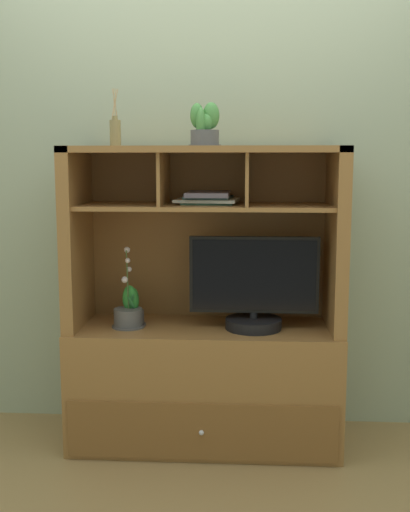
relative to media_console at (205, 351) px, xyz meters
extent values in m
cube|color=olive|center=(0.00, -0.01, -0.47)|extent=(6.00, 6.00, 0.02)
cube|color=#9AA88C|center=(0.00, 0.27, 0.94)|extent=(6.00, 0.02, 2.80)
cube|color=olive|center=(0.00, -0.01, -0.17)|extent=(1.30, 0.50, 0.59)
cube|color=brown|center=(0.00, -0.27, -0.30)|extent=(1.25, 0.01, 0.27)
sphere|color=silver|center=(0.00, -0.28, -0.30)|extent=(0.02, 0.02, 0.02)
cube|color=olive|center=(-0.62, -0.01, 0.56)|extent=(0.06, 0.46, 0.86)
cube|color=olive|center=(0.62, -0.01, 0.56)|extent=(0.06, 0.46, 0.86)
cube|color=brown|center=(0.00, 0.21, 0.55)|extent=(1.24, 0.02, 0.83)
cube|color=olive|center=(0.00, -0.01, 0.98)|extent=(1.30, 0.46, 0.03)
cube|color=olive|center=(0.00, -0.01, 0.71)|extent=(1.18, 0.41, 0.02)
cube|color=olive|center=(-0.20, -0.01, 0.84)|extent=(0.02, 0.39, 0.24)
cube|color=olive|center=(0.20, -0.01, 0.84)|extent=(0.02, 0.39, 0.24)
cylinder|color=black|center=(0.24, -0.05, 0.15)|extent=(0.27, 0.27, 0.05)
cylinder|color=black|center=(0.24, -0.05, 0.19)|extent=(0.04, 0.04, 0.03)
cube|color=black|center=(0.24, -0.05, 0.39)|extent=(0.61, 0.03, 0.37)
cube|color=black|center=(0.24, -0.06, 0.39)|extent=(0.58, 0.00, 0.34)
cylinder|color=#505050|center=(-0.37, -0.05, 0.17)|extent=(0.14, 0.14, 0.09)
cylinder|color=#505050|center=(-0.37, -0.05, 0.13)|extent=(0.16, 0.16, 0.01)
cylinder|color=#4C6B38|center=(-0.37, -0.05, 0.36)|extent=(0.01, 0.01, 0.29)
sphere|color=silver|center=(-0.38, -0.06, 0.36)|extent=(0.03, 0.03, 0.03)
sphere|color=silver|center=(-0.36, -0.04, 0.41)|extent=(0.03, 0.03, 0.03)
sphere|color=silver|center=(-0.37, -0.07, 0.46)|extent=(0.02, 0.02, 0.02)
sphere|color=silver|center=(-0.37, -0.04, 0.51)|extent=(0.03, 0.03, 0.03)
ellipsoid|color=#2D783B|center=(-0.35, -0.06, 0.25)|extent=(0.05, 0.06, 0.08)
ellipsoid|color=#2D783B|center=(-0.35, -0.04, 0.25)|extent=(0.04, 0.05, 0.09)
cylinder|color=#434447|center=(-0.36, -0.01, 0.17)|extent=(0.12, 0.12, 0.07)
cylinder|color=#434447|center=(-0.36, -0.01, 0.13)|extent=(0.13, 0.13, 0.01)
ellipsoid|color=#2A7C2D|center=(-0.35, -0.01, 0.25)|extent=(0.04, 0.07, 0.12)
ellipsoid|color=#2A7C2D|center=(-0.36, 0.00, 0.24)|extent=(0.05, 0.07, 0.09)
ellipsoid|color=#2A7C2D|center=(-0.37, -0.03, 0.27)|extent=(0.07, 0.04, 0.13)
cube|color=#43715A|center=(0.01, 0.03, 0.73)|extent=(0.25, 0.24, 0.01)
cube|color=beige|center=(0.01, 0.02, 0.74)|extent=(0.31, 0.27, 0.01)
cube|color=slate|center=(0.02, 0.03, 0.75)|extent=(0.24, 0.24, 0.01)
cube|color=slate|center=(0.01, 0.03, 0.77)|extent=(0.21, 0.31, 0.02)
cylinder|color=olive|center=(-0.42, -0.01, 1.05)|extent=(0.05, 0.05, 0.12)
cylinder|color=olive|center=(-0.42, -0.01, 1.13)|extent=(0.02, 0.02, 0.02)
cylinder|color=tan|center=(-0.42, -0.01, 1.19)|extent=(0.00, 0.03, 0.14)
cylinder|color=tan|center=(-0.42, 0.00, 1.19)|extent=(0.04, 0.01, 0.14)
cylinder|color=tan|center=(-0.43, 0.00, 1.19)|extent=(0.02, 0.03, 0.14)
cylinder|color=tan|center=(-0.43, -0.01, 1.19)|extent=(0.01, 0.01, 0.14)
cylinder|color=tan|center=(-0.42, -0.01, 1.19)|extent=(0.02, 0.01, 0.14)
cylinder|color=#4E5153|center=(0.00, -0.03, 1.03)|extent=(0.13, 0.13, 0.07)
cylinder|color=#4E5153|center=(0.00, -0.03, 1.00)|extent=(0.15, 0.15, 0.01)
ellipsoid|color=#44853F|center=(0.03, -0.02, 1.13)|extent=(0.08, 0.07, 0.12)
ellipsoid|color=#44853F|center=(0.03, 0.00, 1.13)|extent=(0.05, 0.06, 0.08)
ellipsoid|color=#44853F|center=(-0.02, 0.00, 1.09)|extent=(0.04, 0.06, 0.08)
ellipsoid|color=#44853F|center=(-0.04, -0.03, 1.13)|extent=(0.06, 0.06, 0.11)
ellipsoid|color=#44853F|center=(-0.02, -0.06, 1.10)|extent=(0.04, 0.06, 0.14)
ellipsoid|color=#44853F|center=(0.01, -0.04, 1.10)|extent=(0.06, 0.06, 0.08)
camera|label=1|loc=(0.18, -3.02, 0.93)|focal=44.57mm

